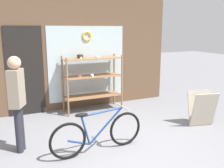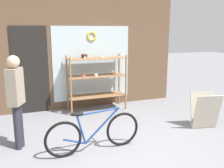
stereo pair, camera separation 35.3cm
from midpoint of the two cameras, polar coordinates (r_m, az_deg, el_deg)
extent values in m
plane|color=gray|center=(4.25, 2.51, -15.96)|extent=(30.00, 30.00, 0.00)
cube|color=brown|center=(6.46, -9.23, 9.30)|extent=(5.01, 0.08, 3.37)
cube|color=silver|center=(6.52, -7.26, 4.64)|extent=(2.03, 0.02, 1.90)
cube|color=black|center=(6.25, -20.76, 2.67)|extent=(0.84, 0.03, 2.10)
torus|color=gold|center=(6.44, -7.38, 10.80)|extent=(0.26, 0.06, 0.26)
cylinder|color=#8E6642|center=(5.88, -11.82, -0.88)|extent=(0.04, 0.04, 1.39)
cylinder|color=#8E6642|center=(6.32, 0.66, 0.32)|extent=(0.04, 0.04, 1.39)
cylinder|color=#8E6642|center=(6.32, -12.76, 0.00)|extent=(0.04, 0.04, 1.39)
cylinder|color=#8E6642|center=(6.73, -1.01, 1.07)|extent=(0.04, 0.04, 1.39)
cube|color=#8E6642|center=(6.35, -5.98, -2.67)|extent=(1.45, 0.50, 0.02)
cube|color=#8E6642|center=(6.24, -6.08, 1.80)|extent=(1.45, 0.50, 0.02)
cube|color=#8E6642|center=(6.17, -6.18, 5.86)|extent=(1.45, 0.50, 0.02)
cylinder|color=#422619|center=(6.16, -8.94, 6.26)|extent=(0.15, 0.15, 0.09)
cube|color=white|center=(6.08, -8.72, 5.94)|extent=(0.05, 0.00, 0.04)
cylinder|color=pink|center=(6.19, -9.11, 1.98)|extent=(0.16, 0.16, 0.06)
cube|color=white|center=(6.11, -8.88, 1.75)|extent=(0.05, 0.00, 0.04)
torus|color=beige|center=(6.24, -4.93, 6.18)|extent=(0.12, 0.12, 0.03)
cube|color=white|center=(6.18, -4.72, 6.15)|extent=(0.05, 0.00, 0.04)
ellipsoid|color=beige|center=(6.15, -6.23, 2.03)|extent=(0.09, 0.08, 0.06)
cube|color=white|center=(6.10, -6.07, 1.82)|extent=(0.05, 0.00, 0.04)
torus|color=black|center=(4.10, -12.55, -12.65)|extent=(0.61, 0.08, 0.61)
torus|color=black|center=(4.46, 0.75, -10.23)|extent=(0.61, 0.08, 0.61)
cylinder|color=navy|center=(4.25, -3.81, -9.48)|extent=(0.63, 0.07, 0.56)
cylinder|color=navy|center=(4.14, -4.69, -6.41)|extent=(0.74, 0.08, 0.07)
cylinder|color=navy|center=(4.13, -8.53, -10.54)|extent=(0.16, 0.04, 0.51)
cylinder|color=navy|center=(4.17, -10.02, -13.10)|extent=(0.38, 0.05, 0.17)
ellipsoid|color=black|center=(4.01, -9.55, -7.00)|extent=(0.22, 0.10, 0.06)
cylinder|color=#B2B2B7|center=(4.28, -0.17, -5.17)|extent=(0.05, 0.46, 0.02)
cube|color=#B2A893|center=(5.49, 18.64, -5.67)|extent=(0.56, 0.31, 0.74)
cube|color=#B2A893|center=(5.64, 17.73, -5.14)|extent=(0.56, 0.31, 0.74)
cylinder|color=#282833|center=(4.61, -22.24, -9.27)|extent=(0.11, 0.11, 0.78)
cylinder|color=#282833|center=(4.51, -22.74, -9.78)|extent=(0.11, 0.11, 0.78)
cube|color=gray|center=(4.36, -23.24, -0.94)|extent=(0.29, 0.37, 0.62)
sphere|color=tan|center=(4.29, -23.72, 4.46)|extent=(0.21, 0.21, 0.21)
camera|label=1|loc=(0.18, -92.06, -0.45)|focal=40.00mm
camera|label=2|loc=(0.18, 87.94, 0.45)|focal=40.00mm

